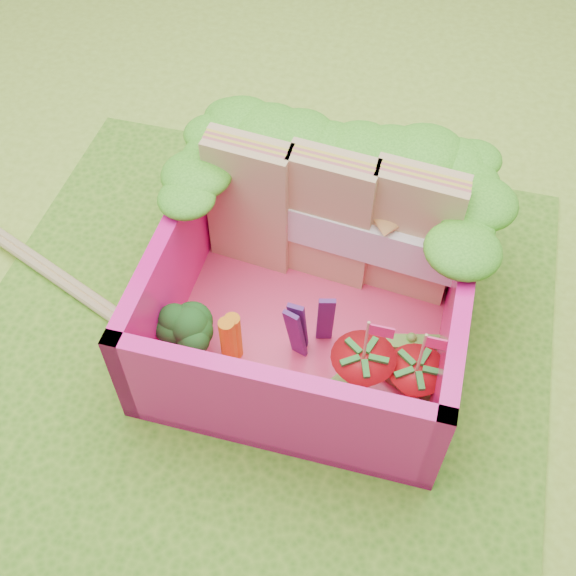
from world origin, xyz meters
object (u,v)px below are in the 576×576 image
Objects in this scene: bento_box at (312,289)px; chopsticks at (64,280)px; strawberry_right at (413,384)px; broccoli at (186,326)px; sandwich_stack at (331,219)px; strawberry_left at (361,374)px.

bento_box is 1.24m from chopsticks.
broccoli is at bearing 179.85° from strawberry_right.
strawberry_right is (0.50, -0.29, -0.10)m from bento_box.
broccoli is 0.98m from strawberry_right.
bento_box is 1.03× the size of sandwich_stack.
broccoli is 0.65× the size of strawberry_right.
strawberry_left is at bearing -9.41° from chopsticks.
sandwich_stack is at bearing 113.95° from strawberry_left.
strawberry_right is at bearing -51.28° from sandwich_stack.
bento_box is at bearing -90.79° from sandwich_stack.
strawberry_left is 0.22m from strawberry_right.
strawberry_right reaches higher than broccoli.
sandwich_stack is 1.32m from chopsticks.
sandwich_stack is 0.80m from broccoli.
sandwich_stack is at bearing 51.85° from broccoli.
chopsticks is at bearing 172.18° from strawberry_right.
strawberry_right is 0.24× the size of chopsticks.
sandwich_stack reaches higher than broccoli.
bento_box is at bearing 2.83° from chopsticks.
bento_box is 0.64× the size of chopsticks.
strawberry_right is at bearing 3.49° from strawberry_left.
broccoli is 0.63× the size of strawberry_left.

